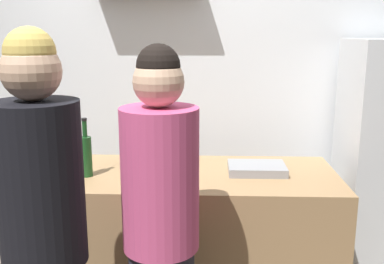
{
  "coord_description": "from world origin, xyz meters",
  "views": [
    {
      "loc": [
        0.28,
        -2.06,
        1.74
      ],
      "look_at": [
        0.19,
        0.47,
        1.17
      ],
      "focal_mm": 41.56,
      "sensor_mm": 36.0,
      "label": 1
    }
  ],
  "objects_px": {
    "wine_bottle_amber_glass": "(55,159)",
    "wine_bottle_pale_glass": "(75,141)",
    "person_blonde": "(45,249)",
    "baking_pan": "(257,168)",
    "person_pink_top": "(161,237)",
    "wine_bottle_dark_glass": "(125,147)",
    "wine_bottle_green_glass": "(86,155)",
    "utensil_holder": "(166,162)",
    "water_bottle_plastic": "(48,172)"
  },
  "relations": [
    {
      "from": "baking_pan",
      "to": "water_bottle_plastic",
      "type": "distance_m",
      "value": 1.2
    },
    {
      "from": "wine_bottle_pale_glass",
      "to": "person_pink_top",
      "type": "bearing_deg",
      "value": -55.96
    },
    {
      "from": "wine_bottle_pale_glass",
      "to": "wine_bottle_green_glass",
      "type": "relative_size",
      "value": 0.87
    },
    {
      "from": "person_blonde",
      "to": "utensil_holder",
      "type": "bearing_deg",
      "value": -93.44
    },
    {
      "from": "baking_pan",
      "to": "person_pink_top",
      "type": "relative_size",
      "value": 0.2
    },
    {
      "from": "wine_bottle_green_glass",
      "to": "person_pink_top",
      "type": "xyz_separation_m",
      "value": [
        0.5,
        -0.62,
        -0.2
      ]
    },
    {
      "from": "water_bottle_plastic",
      "to": "wine_bottle_green_glass",
      "type": "bearing_deg",
      "value": 53.19
    },
    {
      "from": "wine_bottle_dark_glass",
      "to": "wine_bottle_green_glass",
      "type": "height_order",
      "value": "wine_bottle_green_glass"
    },
    {
      "from": "person_pink_top",
      "to": "person_blonde",
      "type": "distance_m",
      "value": 0.49
    },
    {
      "from": "wine_bottle_dark_glass",
      "to": "water_bottle_plastic",
      "type": "xyz_separation_m",
      "value": [
        -0.33,
        -0.47,
        -0.02
      ]
    },
    {
      "from": "wine_bottle_pale_glass",
      "to": "utensil_holder",
      "type": "bearing_deg",
      "value": -24.94
    },
    {
      "from": "baking_pan",
      "to": "wine_bottle_dark_glass",
      "type": "distance_m",
      "value": 0.84
    },
    {
      "from": "baking_pan",
      "to": "person_blonde",
      "type": "relative_size",
      "value": 0.19
    },
    {
      "from": "wine_bottle_pale_glass",
      "to": "water_bottle_plastic",
      "type": "relative_size",
      "value": 1.5
    },
    {
      "from": "wine_bottle_pale_glass",
      "to": "person_blonde",
      "type": "distance_m",
      "value": 1.25
    },
    {
      "from": "wine_bottle_amber_glass",
      "to": "wine_bottle_pale_glass",
      "type": "relative_size",
      "value": 0.99
    },
    {
      "from": "wine_bottle_amber_glass",
      "to": "wine_bottle_dark_glass",
      "type": "relative_size",
      "value": 1.0
    },
    {
      "from": "water_bottle_plastic",
      "to": "person_blonde",
      "type": "xyz_separation_m",
      "value": [
        0.2,
        -0.62,
        -0.12
      ]
    },
    {
      "from": "baking_pan",
      "to": "water_bottle_plastic",
      "type": "height_order",
      "value": "water_bottle_plastic"
    },
    {
      "from": "wine_bottle_amber_glass",
      "to": "wine_bottle_pale_glass",
      "type": "bearing_deg",
      "value": 91.8
    },
    {
      "from": "wine_bottle_amber_glass",
      "to": "water_bottle_plastic",
      "type": "xyz_separation_m",
      "value": [
        0.02,
        -0.18,
        -0.02
      ]
    },
    {
      "from": "wine_bottle_green_glass",
      "to": "wine_bottle_pale_glass",
      "type": "bearing_deg",
      "value": 115.32
    },
    {
      "from": "utensil_holder",
      "to": "baking_pan",
      "type": "bearing_deg",
      "value": 1.46
    },
    {
      "from": "person_blonde",
      "to": "wine_bottle_pale_glass",
      "type": "bearing_deg",
      "value": -58.53
    },
    {
      "from": "wine_bottle_green_glass",
      "to": "person_pink_top",
      "type": "bearing_deg",
      "value": -51.26
    },
    {
      "from": "utensil_holder",
      "to": "wine_bottle_dark_glass",
      "type": "height_order",
      "value": "wine_bottle_dark_glass"
    },
    {
      "from": "wine_bottle_amber_glass",
      "to": "person_pink_top",
      "type": "xyz_separation_m",
      "value": [
        0.67,
        -0.59,
        -0.19
      ]
    },
    {
      "from": "baking_pan",
      "to": "wine_bottle_amber_glass",
      "type": "xyz_separation_m",
      "value": [
        -1.17,
        -0.13,
        0.09
      ]
    },
    {
      "from": "baking_pan",
      "to": "water_bottle_plastic",
      "type": "xyz_separation_m",
      "value": [
        -1.15,
        -0.31,
        0.06
      ]
    },
    {
      "from": "wine_bottle_pale_glass",
      "to": "baking_pan",
      "type": "bearing_deg",
      "value": -13.53
    },
    {
      "from": "baking_pan",
      "to": "utensil_holder",
      "type": "bearing_deg",
      "value": -178.54
    },
    {
      "from": "water_bottle_plastic",
      "to": "person_blonde",
      "type": "bearing_deg",
      "value": -71.76
    },
    {
      "from": "water_bottle_plastic",
      "to": "person_pink_top",
      "type": "xyz_separation_m",
      "value": [
        0.65,
        -0.42,
        -0.16
      ]
    },
    {
      "from": "utensil_holder",
      "to": "wine_bottle_dark_glass",
      "type": "distance_m",
      "value": 0.33
    },
    {
      "from": "wine_bottle_pale_glass",
      "to": "wine_bottle_dark_glass",
      "type": "bearing_deg",
      "value": -18.41
    },
    {
      "from": "utensil_holder",
      "to": "person_blonde",
      "type": "xyz_separation_m",
      "value": [
        -0.41,
        -0.92,
        -0.1
      ]
    },
    {
      "from": "wine_bottle_amber_glass",
      "to": "wine_bottle_pale_glass",
      "type": "xyz_separation_m",
      "value": [
        -0.01,
        0.42,
        0.0
      ]
    },
    {
      "from": "wine_bottle_dark_glass",
      "to": "utensil_holder",
      "type": "bearing_deg",
      "value": -32.5
    },
    {
      "from": "utensil_holder",
      "to": "wine_bottle_amber_glass",
      "type": "distance_m",
      "value": 0.64
    },
    {
      "from": "wine_bottle_dark_glass",
      "to": "water_bottle_plastic",
      "type": "distance_m",
      "value": 0.58
    },
    {
      "from": "utensil_holder",
      "to": "wine_bottle_pale_glass",
      "type": "xyz_separation_m",
      "value": [
        -0.64,
        0.3,
        0.05
      ]
    },
    {
      "from": "wine_bottle_amber_glass",
      "to": "person_blonde",
      "type": "distance_m",
      "value": 0.84
    },
    {
      "from": "person_blonde",
      "to": "baking_pan",
      "type": "bearing_deg",
      "value": -115.04
    },
    {
      "from": "wine_bottle_pale_glass",
      "to": "wine_bottle_green_glass",
      "type": "bearing_deg",
      "value": -64.68
    },
    {
      "from": "baking_pan",
      "to": "person_pink_top",
      "type": "bearing_deg",
      "value": -124.48
    },
    {
      "from": "person_blonde",
      "to": "water_bottle_plastic",
      "type": "bearing_deg",
      "value": -51.21
    },
    {
      "from": "utensil_holder",
      "to": "water_bottle_plastic",
      "type": "relative_size",
      "value": 1.12
    },
    {
      "from": "wine_bottle_pale_glass",
      "to": "wine_bottle_amber_glass",
      "type": "bearing_deg",
      "value": -88.2
    },
    {
      "from": "baking_pan",
      "to": "wine_bottle_pale_glass",
      "type": "distance_m",
      "value": 1.22
    },
    {
      "from": "utensil_holder",
      "to": "wine_bottle_dark_glass",
      "type": "xyz_separation_m",
      "value": [
        -0.28,
        0.18,
        0.04
      ]
    }
  ]
}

